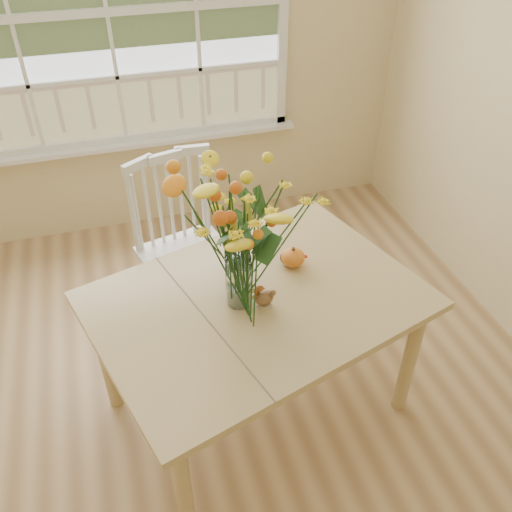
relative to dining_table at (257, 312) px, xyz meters
name	(u,v)px	position (x,y,z in m)	size (l,w,h in m)	color
floor	(199,478)	(-0.39, -0.33, -0.68)	(4.00, 4.50, 0.01)	#A27B4E
wall_back	(112,44)	(-0.39, 1.92, 0.68)	(4.00, 0.02, 2.70)	beige
window	(107,15)	(-0.39, 1.88, 0.86)	(2.42, 0.12, 1.74)	silver
dining_table	(257,312)	(0.00, 0.00, 0.00)	(1.66, 1.38, 0.76)	tan
windsor_chair	(181,239)	(-0.21, 0.78, -0.09)	(0.59, 0.57, 1.05)	white
flower_vase	(237,233)	(-0.08, 0.00, 0.46)	(0.52, 0.52, 0.62)	white
pumpkin	(293,258)	(0.23, 0.17, 0.14)	(0.11, 0.11, 0.09)	#DB5219
turkey_figurine	(264,298)	(0.02, -0.06, 0.13)	(0.09, 0.07, 0.11)	#CCB78C
dark_gourd	(288,258)	(0.21, 0.19, 0.12)	(0.13, 0.08, 0.07)	#38160F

